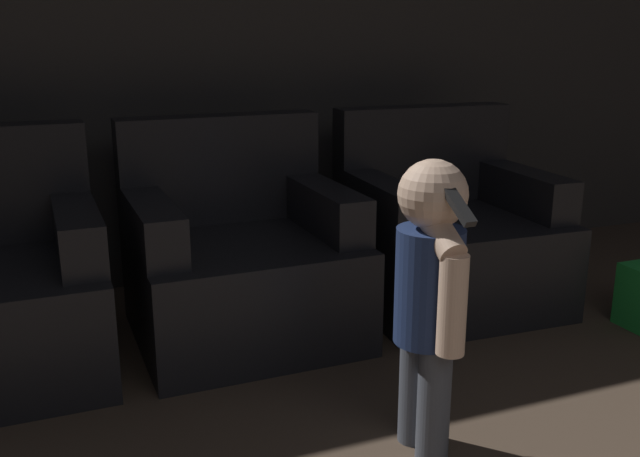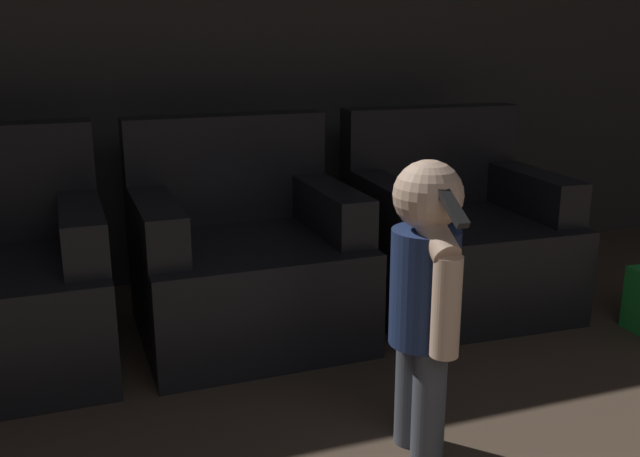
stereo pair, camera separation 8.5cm
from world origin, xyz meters
name	(u,v)px [view 2 (the right image)]	position (x,y,z in m)	size (l,w,h in m)	color
wall_back	(236,29)	(0.00, 4.50, 1.30)	(8.40, 0.05, 2.60)	#33302D
armchair_middle	(244,261)	(-0.19, 3.70, 0.32)	(0.92, 0.86, 0.93)	black
armchair_right	(453,238)	(0.85, 3.70, 0.32)	(0.94, 0.88, 0.93)	black
person_toddler	(426,288)	(0.10, 2.58, 0.55)	(0.21, 0.36, 0.94)	#474C56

